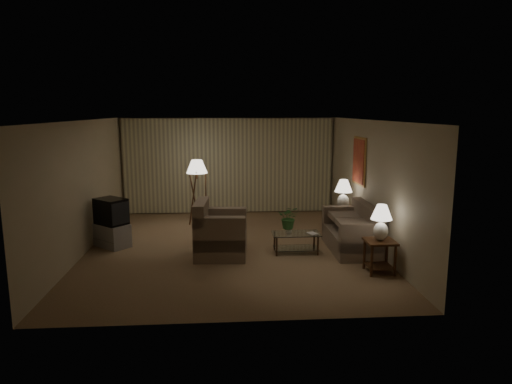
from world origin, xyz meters
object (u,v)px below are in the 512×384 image
table_lamp_near (381,219)px  vase (289,230)px  side_table_near (380,251)px  coffee_table (296,240)px  tv_cabinet (112,235)px  ottoman (210,217)px  crt_tv (111,211)px  floor_lamp (197,191)px  table_lamp_far (343,192)px  sofa (351,232)px  side_table_far (342,217)px  armchair (221,234)px

table_lamp_near → vase: (-1.47, 1.25, -0.50)m
side_table_near → coffee_table: 1.83m
tv_cabinet → ottoman: (2.05, 1.79, -0.06)m
coffee_table → crt_tv: crt_tv is taller
side_table_near → floor_lamp: bearing=131.8°
coffee_table → side_table_near: bearing=-43.3°
table_lamp_far → floor_lamp: bearing=159.7°
sofa → vase: 1.33m
vase → tv_cabinet: bearing=169.0°
side_table_far → table_lamp_near: 2.66m
side_table_near → coffee_table: bearing=136.7°
table_lamp_near → crt_tv: table_lamp_near is taller
vase → table_lamp_far: bearing=42.5°
armchair → side_table_far: bearing=-59.2°
coffee_table → tv_cabinet: (-3.88, 0.72, -0.02)m
ottoman → crt_tv: bearing=-138.9°
coffee_table → vase: vase is taller
table_lamp_near → ottoman: (-3.15, 3.76, -0.80)m
side_table_far → table_lamp_far: size_ratio=0.85×
armchair → side_table_near: 3.09m
side_table_far → vase: side_table_far is taller
armchair → ottoman: 2.63m
sofa → vase: bearing=-85.2°
armchair → table_lamp_near: 3.13m
floor_lamp → table_lamp_far: bearing=-20.3°
table_lamp_near → coffee_table: table_lamp_near is taller
side_table_near → side_table_far: size_ratio=1.00×
vase → crt_tv: bearing=169.0°
crt_tv → side_table_far: bearing=48.1°
crt_tv → sofa: bearing=34.2°
side_table_near → side_table_far: bearing=90.0°
armchair → ottoman: bearing=10.5°
floor_lamp → crt_tv: bearing=-132.3°
armchair → floor_lamp: 2.81m
sofa → table_lamp_far: (0.15, 1.25, 0.63)m
table_lamp_near → table_lamp_far: table_lamp_far is taller
side_table_near → table_lamp_far: 2.67m
side_table_far → ottoman: side_table_far is taller
armchair → crt_tv: 2.50m
crt_tv → floor_lamp: (1.73, 1.91, 0.09)m
table_lamp_near → tv_cabinet: bearing=159.2°
floor_lamp → vase: (1.99, -2.63, -0.38)m
table_lamp_near → coffee_table: (-1.32, 1.25, -0.71)m
floor_lamp → tv_cabinet: bearing=-132.3°
side_table_far → table_lamp_near: size_ratio=0.92×
table_lamp_far → vase: (-1.47, -1.35, -0.53)m
sofa → table_lamp_near: 1.49m
coffee_table → armchair: bearing=-176.8°
side_table_far → floor_lamp: 3.73m
coffee_table → crt_tv: size_ratio=1.24×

